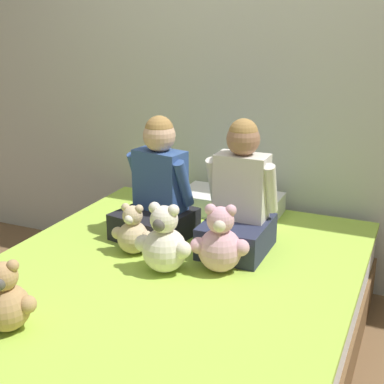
% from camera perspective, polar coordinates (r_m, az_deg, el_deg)
% --- Properties ---
extents(ground_plane, '(14.00, 14.00, 0.00)m').
position_cam_1_polar(ground_plane, '(2.56, -2.94, -17.92)').
color(ground_plane, brown).
extents(wall_behind_bed, '(8.00, 0.06, 2.50)m').
position_cam_1_polar(wall_behind_bed, '(3.09, 6.13, 13.35)').
color(wall_behind_bed, beige).
rests_on(wall_behind_bed, ground_plane).
extents(bed, '(1.60, 2.03, 0.46)m').
position_cam_1_polar(bed, '(2.43, -3.03, -13.62)').
color(bed, brown).
rests_on(bed, ground_plane).
extents(child_on_left, '(0.39, 0.40, 0.60)m').
position_cam_1_polar(child_on_left, '(2.64, -3.71, 0.13)').
color(child_on_left, black).
rests_on(child_on_left, bed).
extents(child_on_right, '(0.33, 0.36, 0.62)m').
position_cam_1_polar(child_on_right, '(2.48, 5.11, -0.97)').
color(child_on_right, '#282D47').
rests_on(child_on_right, bed).
extents(teddy_bear_held_by_left_child, '(0.20, 0.15, 0.24)m').
position_cam_1_polar(teddy_bear_held_by_left_child, '(2.49, -6.31, -4.32)').
color(teddy_bear_held_by_left_child, '#D1B78E').
rests_on(teddy_bear_held_by_left_child, bed).
extents(teddy_bear_held_by_right_child, '(0.25, 0.19, 0.30)m').
position_cam_1_polar(teddy_bear_held_by_right_child, '(2.30, 3.01, -5.49)').
color(teddy_bear_held_by_right_child, '#DBA3B2').
rests_on(teddy_bear_held_by_right_child, bed).
extents(teddy_bear_between_children, '(0.26, 0.19, 0.31)m').
position_cam_1_polar(teddy_bear_between_children, '(2.30, -2.98, -5.47)').
color(teddy_bear_between_children, silver).
rests_on(teddy_bear_between_children, bed).
extents(teddy_bear_at_foot_of_bed, '(0.21, 0.17, 0.27)m').
position_cam_1_polar(teddy_bear_at_foot_of_bed, '(2.00, -19.26, -10.89)').
color(teddy_bear_at_foot_of_bed, tan).
rests_on(teddy_bear_at_foot_of_bed, bed).
extents(pillow_at_headboard, '(0.56, 0.30, 0.11)m').
position_cam_1_polar(pillow_at_headboard, '(3.00, 4.09, -1.19)').
color(pillow_at_headboard, white).
rests_on(pillow_at_headboard, bed).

